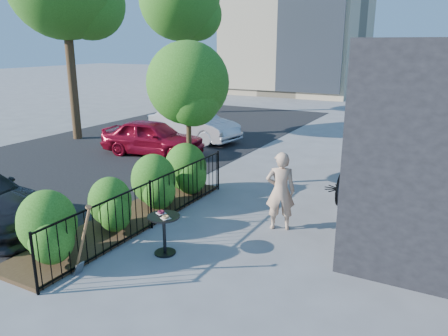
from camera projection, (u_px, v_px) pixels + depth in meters
The scene contains 12 objects.
ground at pixel (211, 242), 8.91m from camera, with size 120.00×120.00×0.00m, color gray.
fence at pixel (151, 204), 9.44m from camera, with size 0.05×6.05×1.10m.
planting_bed at pixel (127, 220), 9.90m from camera, with size 1.30×6.00×0.08m, color #382616.
shrubs at pixel (132, 192), 9.76m from camera, with size 1.10×5.60×1.24m.
patio_tree at pixel (189, 88), 11.50m from camera, with size 2.20×2.20×3.94m.
street at pixel (75, 164), 14.64m from camera, with size 9.00×30.00×0.01m, color black.
street_tree_far at pixel (180, 4), 23.62m from camera, with size 4.40×4.40×8.28m.
cafe_table at pixel (164, 228), 8.29m from camera, with size 0.62×0.62×0.83m.
woman at pixel (280, 191), 9.35m from camera, with size 0.63×0.41×1.73m, color tan.
shovel at pixel (82, 244), 7.44m from camera, with size 0.48×0.18×1.39m.
car_red at pixel (153, 137), 15.73m from camera, with size 1.51×3.75×1.28m, color maroon.
car_silver at pixel (193, 124), 18.07m from camera, with size 1.42×4.07×1.34m, color #B6B6BB.
Camera 1 is at (4.10, -7.04, 3.92)m, focal length 35.00 mm.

